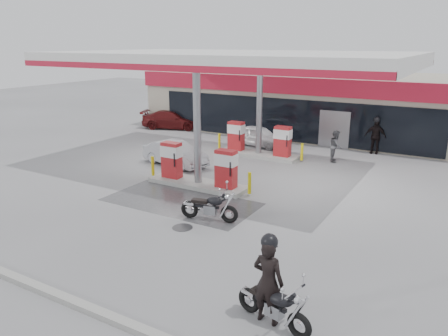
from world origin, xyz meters
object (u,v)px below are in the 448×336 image
object	(u,v)px
pump_island_near	(198,170)
biker_main	(268,282)
parked_motorcycle	(210,207)
sedan_white	(258,136)
attendant	(336,146)
main_motorcycle	(275,307)
pump_island_far	(259,143)
biker_walking	(375,136)
parked_car_left	(173,120)
hatchback_silver	(175,154)

from	to	relation	value
pump_island_near	biker_main	size ratio (longest dim) A/B	2.57
biker_main	pump_island_near	bearing A→B (deg)	-45.00
parked_motorcycle	sedan_white	distance (m)	11.74
attendant	main_motorcycle	bearing A→B (deg)	176.78
main_motorcycle	pump_island_far	bearing A→B (deg)	130.37
pump_island_near	sedan_white	size ratio (longest dim) A/B	1.45
attendant	sedan_white	bearing A→B (deg)	62.07
pump_island_far	parked_motorcycle	xyz separation A→B (m)	(2.48, -8.99, -0.23)
biker_walking	pump_island_near	bearing A→B (deg)	-121.62
attendant	biker_main	bearing A→B (deg)	176.08
attendant	parked_car_left	xyz separation A→B (m)	(-12.77, 3.00, -0.18)
pump_island_far	parked_motorcycle	size ratio (longest dim) A/B	2.45
pump_island_far	parked_car_left	size ratio (longest dim) A/B	1.16
main_motorcycle	hatchback_silver	distance (m)	13.54
main_motorcycle	biker_walking	world-z (taller)	biker_walking
pump_island_far	sedan_white	distance (m)	2.45
pump_island_near	biker_main	distance (m)	9.82
attendant	biker_walking	size ratio (longest dim) A/B	0.85
main_motorcycle	biker_walking	size ratio (longest dim) A/B	1.01
main_motorcycle	sedan_white	size ratio (longest dim) A/B	0.56
sedan_white	pump_island_far	bearing A→B (deg)	-146.41
pump_island_near	parked_motorcycle	distance (m)	3.89
sedan_white	attendant	world-z (taller)	attendant
biker_main	hatchback_silver	world-z (taller)	biker_main
main_motorcycle	parked_car_left	world-z (taller)	parked_car_left
attendant	hatchback_silver	world-z (taller)	attendant
biker_main	biker_walking	size ratio (longest dim) A/B	1.03
parked_motorcycle	sedan_white	bearing A→B (deg)	95.22
pump_island_near	hatchback_silver	size ratio (longest dim) A/B	1.40
main_motorcycle	parked_motorcycle	size ratio (longest dim) A/B	0.94
pump_island_far	parked_motorcycle	distance (m)	9.32
main_motorcycle	hatchback_silver	world-z (taller)	hatchback_silver
main_motorcycle	sedan_white	bearing A→B (deg)	130.20
pump_island_far	attendant	world-z (taller)	pump_island_far
pump_island_near	parked_car_left	world-z (taller)	pump_island_near
parked_motorcycle	parked_car_left	size ratio (longest dim) A/B	0.48
main_motorcycle	parked_car_left	distance (m)	23.30
sedan_white	biker_walking	size ratio (longest dim) A/B	1.82
main_motorcycle	parked_car_left	size ratio (longest dim) A/B	0.44
pump_island_near	biker_walking	world-z (taller)	biker_walking
main_motorcycle	sedan_white	world-z (taller)	sedan_white
pump_island_far	main_motorcycle	distance (m)	14.93
pump_island_near	biker_walking	xyz separation A→B (m)	(5.37, 9.80, 0.26)
biker_main	parked_car_left	bearing A→B (deg)	-45.67
biker_walking	biker_main	bearing A→B (deg)	-88.66
parked_car_left	biker_walking	world-z (taller)	biker_walking
biker_walking	attendant	bearing A→B (deg)	-119.45
pump_island_far	parked_car_left	bearing A→B (deg)	155.56
parked_motorcycle	attendant	world-z (taller)	attendant
biker_main	attendant	distance (m)	14.49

